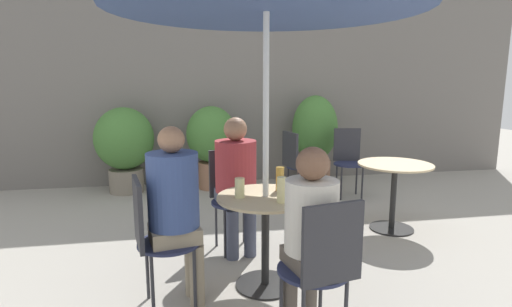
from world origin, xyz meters
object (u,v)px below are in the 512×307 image
(bistro_chair_1, at_px, (154,232))
(beer_glass_2, at_px, (240,188))
(cafe_table_far, at_px, (394,181))
(potted_plant_1, at_px, (212,140))
(bistro_chair_3, at_px, (348,156))
(bistro_chair_4, at_px, (296,160))
(beer_glass_0, at_px, (282,190))
(potted_plant_2, at_px, (315,136))
(cafe_table_near, at_px, (265,221))
(bistro_chair_2, at_px, (323,262))
(beer_glass_1, at_px, (280,179))
(seated_person_2, at_px, (310,225))
(potted_plant_0, at_px, (124,143))
(bistro_chair_0, at_px, (231,190))
(seated_person_0, at_px, (236,174))
(seated_person_1, at_px, (176,201))

(bistro_chair_1, xyz_separation_m, beer_glass_2, (0.61, 0.16, 0.23))
(cafe_table_far, relative_size, bistro_chair_1, 0.82)
(cafe_table_far, distance_m, potted_plant_1, 2.69)
(bistro_chair_3, relative_size, bistro_chair_4, 1.00)
(bistro_chair_4, height_order, beer_glass_0, bistro_chair_4)
(cafe_table_far, bearing_deg, potted_plant_2, 95.70)
(cafe_table_near, distance_m, bistro_chair_2, 0.82)
(cafe_table_far, height_order, beer_glass_1, beer_glass_1)
(bistro_chair_3, xyz_separation_m, seated_person_2, (-1.48, -2.90, 0.16))
(cafe_table_near, height_order, bistro_chair_3, bistro_chair_3)
(cafe_table_near, relative_size, beer_glass_1, 3.91)
(cafe_table_far, relative_size, potted_plant_0, 0.63)
(cafe_table_near, height_order, potted_plant_1, potted_plant_1)
(bistro_chair_2, xyz_separation_m, beer_glass_2, (-0.36, 0.80, 0.23))
(bistro_chair_2, xyz_separation_m, potted_plant_0, (-1.58, 3.77, 0.14))
(seated_person_2, relative_size, beer_glass_1, 6.37)
(beer_glass_1, bearing_deg, bistro_chair_2, -88.55)
(bistro_chair_0, bearing_deg, seated_person_0, -90.00)
(cafe_table_near, bearing_deg, beer_glass_1, 43.27)
(cafe_table_far, bearing_deg, beer_glass_2, -152.00)
(bistro_chair_2, bearing_deg, seated_person_0, -90.00)
(cafe_table_near, height_order, bistro_chair_4, bistro_chair_4)
(cafe_table_near, distance_m, potted_plant_1, 2.98)
(bistro_chair_2, height_order, beer_glass_1, bistro_chair_2)
(seated_person_0, distance_m, potted_plant_1, 2.31)
(potted_plant_1, relative_size, potted_plant_2, 0.89)
(seated_person_0, height_order, seated_person_2, seated_person_0)
(bistro_chair_0, relative_size, beer_glass_1, 4.94)
(bistro_chair_2, distance_m, potted_plant_0, 4.09)
(cafe_table_near, distance_m, potted_plant_2, 3.26)
(beer_glass_1, distance_m, beer_glass_2, 0.36)
(cafe_table_far, height_order, bistro_chair_1, bistro_chair_1)
(seated_person_1, bearing_deg, cafe_table_near, -90.00)
(bistro_chair_1, bearing_deg, potted_plant_0, -0.55)
(beer_glass_0, xyz_separation_m, beer_glass_1, (0.06, 0.31, 0.00))
(beer_glass_0, distance_m, potted_plant_1, 3.15)
(bistro_chair_0, height_order, beer_glass_1, bistro_chair_0)
(potted_plant_1, distance_m, potted_plant_2, 1.56)
(bistro_chair_3, height_order, potted_plant_0, potted_plant_0)
(bistro_chair_0, bearing_deg, cafe_table_far, -7.18)
(cafe_table_far, bearing_deg, bistro_chair_3, 87.95)
(bistro_chair_2, bearing_deg, bistro_chair_3, -126.99)
(bistro_chair_0, bearing_deg, beer_glass_2, -103.65)
(cafe_table_far, bearing_deg, bistro_chair_2, -128.90)
(bistro_chair_2, xyz_separation_m, seated_person_1, (-0.81, 0.67, 0.19))
(potted_plant_0, distance_m, potted_plant_2, 2.77)
(cafe_table_far, bearing_deg, bistro_chair_4, 122.46)
(bistro_chair_3, relative_size, beer_glass_0, 5.00)
(bistro_chair_4, distance_m, potted_plant_2, 1.03)
(seated_person_1, relative_size, potted_plant_2, 0.93)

